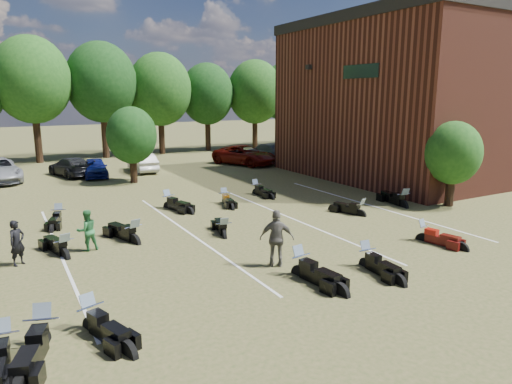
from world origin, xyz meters
TOP-DOWN VIEW (x-y plane):
  - ground at (0.00, 0.00)m, footprint 160.00×160.00m
  - car_3 at (-5.20, 20.25)m, footprint 2.98×4.84m
  - car_4 at (-3.78, 18.92)m, footprint 2.01×4.00m
  - car_5 at (-0.26, 19.57)m, footprint 1.55×4.16m
  - car_6 at (8.08, 18.91)m, footprint 4.49×6.17m
  - car_7 at (10.91, 20.00)m, footprint 2.47×5.42m
  - person_black at (-9.33, 2.55)m, footprint 0.68×0.64m
  - person_green at (-7.04, 2.93)m, footprint 0.84×0.71m
  - person_grey at (-1.82, -1.83)m, footprint 1.21×1.01m
  - motorcycle_0 at (-9.11, -3.47)m, footprint 1.56×2.61m
  - motorcycle_1 at (-9.91, -3.63)m, footprint 1.02×2.34m
  - motorcycle_2 at (-8.02, -3.23)m, footprint 1.39×2.37m
  - motorcycle_3 at (-1.62, -2.92)m, footprint 1.05×2.50m
  - motorcycle_4 at (0.73, -3.39)m, footprint 0.89×2.26m
  - motorcycle_6 at (4.66, -2.37)m, footprint 1.10×2.22m
  - motorcycle_9 at (-7.89, 2.54)m, footprint 1.27×2.38m
  - motorcycle_10 at (-5.33, 2.92)m, footprint 1.48×2.57m
  - motorcycle_11 at (-1.97, 1.91)m, footprint 1.16×2.17m
  - motorcycle_12 at (5.11, 1.72)m, footprint 1.26×2.23m
  - motorcycle_13 at (8.22, 1.96)m, footprint 1.17×2.59m
  - motorcycle_16 at (-7.50, 7.61)m, footprint 1.25×2.21m
  - motorcycle_17 at (0.62, 7.29)m, footprint 0.99×2.10m
  - motorcycle_18 at (-2.33, 7.70)m, footprint 1.42×2.46m
  - motorcycle_19 at (3.20, 8.43)m, footprint 0.81×2.17m
  - brick_building at (22.00, 9.00)m, footprint 25.40×15.20m
  - tree_line at (-1.00, 29.00)m, footprint 56.00×6.00m
  - young_tree_near_building at (10.50, 1.00)m, footprint 2.80×2.80m
  - young_tree_midfield at (-2.00, 15.50)m, footprint 3.20×3.20m
  - parking_lines at (-3.00, 3.00)m, footprint 20.10×14.00m

SIDE VIEW (x-z plane):
  - ground at x=0.00m, z-range 0.00..0.00m
  - motorcycle_0 at x=-9.11m, z-range -0.69..0.69m
  - motorcycle_1 at x=-9.91m, z-range -0.63..0.63m
  - motorcycle_2 at x=-8.02m, z-range -0.63..0.63m
  - motorcycle_3 at x=-1.62m, z-range -0.68..0.68m
  - motorcycle_4 at x=0.73m, z-range -0.62..0.62m
  - motorcycle_6 at x=4.66m, z-range -0.59..0.59m
  - motorcycle_9 at x=-7.89m, z-range -0.63..0.63m
  - motorcycle_10 at x=-5.33m, z-range -0.68..0.68m
  - motorcycle_11 at x=-1.97m, z-range -0.58..0.58m
  - motorcycle_12 at x=5.11m, z-range -0.59..0.59m
  - motorcycle_13 at x=8.22m, z-range -0.70..0.70m
  - motorcycle_16 at x=-7.50m, z-range -0.59..0.59m
  - motorcycle_17 at x=0.62m, z-range -0.56..0.56m
  - motorcycle_18 at x=-2.33m, z-range -0.65..0.65m
  - motorcycle_19 at x=3.20m, z-range -0.59..0.59m
  - parking_lines at x=-3.00m, z-range 0.00..0.01m
  - car_3 at x=-5.20m, z-range 0.00..1.31m
  - car_4 at x=-3.78m, z-range 0.00..1.31m
  - car_5 at x=-0.26m, z-range 0.00..1.36m
  - car_7 at x=10.91m, z-range 0.00..1.54m
  - person_green at x=-7.04m, z-range 0.00..1.55m
  - person_black at x=-9.33m, z-range 0.00..1.56m
  - car_6 at x=8.08m, z-range 0.00..1.56m
  - person_grey at x=-1.82m, z-range 0.00..1.94m
  - young_tree_near_building at x=10.50m, z-range 0.67..4.83m
  - young_tree_midfield at x=-2.00m, z-range 0.74..5.44m
  - brick_building at x=22.00m, z-range 0.01..10.71m
  - tree_line at x=-1.00m, z-range 1.42..11.20m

